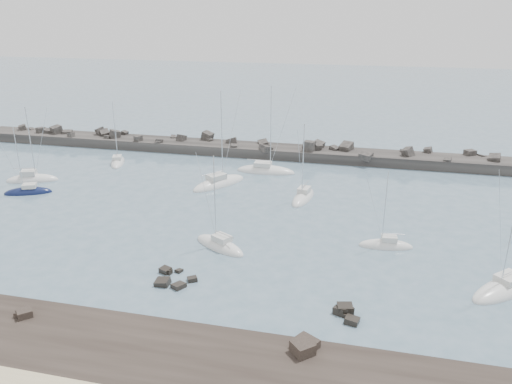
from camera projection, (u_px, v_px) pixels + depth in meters
ground at (238, 246)px, 58.57m from camera, size 400.00×400.00×0.00m
rock_shelf at (169, 370)px, 38.43m from camera, size 140.00×12.35×2.10m
rock_cluster_near at (171, 279)px, 51.02m from camera, size 4.70×4.27×1.09m
rock_cluster_far at (345, 314)px, 45.32m from camera, size 2.58×2.87×1.39m
breakwater at (253, 153)px, 94.71m from camera, size 115.00×7.41×5.08m
sailboat_0 at (32, 180)px, 80.26m from camera, size 8.47×5.21×13.07m
sailboat_1 at (118, 162)px, 89.52m from camera, size 4.89×7.69×11.70m
sailboat_2 at (28, 192)px, 75.01m from camera, size 7.18×4.70×11.04m
sailboat_3 at (219, 184)px, 78.48m from camera, size 8.11×10.05×15.83m
sailboat_4 at (266, 171)px, 84.64m from camera, size 10.07×3.30×15.71m
sailboat_5 at (220, 246)px, 58.15m from camera, size 7.63×5.66×11.96m
sailboat_6 at (303, 198)px, 72.82m from camera, size 3.53×7.93×12.28m
sailboat_7 at (386, 246)px, 58.22m from camera, size 6.42×2.61×10.09m
sailboat_9 at (504, 289)px, 49.29m from camera, size 8.58×8.51×14.45m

